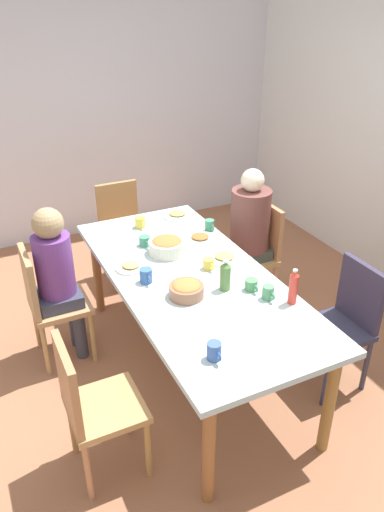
# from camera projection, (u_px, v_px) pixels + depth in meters

# --- Properties ---
(ground_plane) EXTENTS (6.16, 6.16, 0.00)m
(ground_plane) POSITION_uv_depth(u_px,v_px,m) (192.00, 366.00, 3.66)
(ground_plane) COLOR #956144
(wall_left) EXTENTS (0.12, 4.57, 2.60)m
(wall_left) POSITION_uv_depth(u_px,v_px,m) (81.00, 114.00, 5.11)
(wall_left) COLOR silver
(wall_left) RESTS_ON ground_plane
(dining_table) EXTENTS (2.20, 0.98, 0.77)m
(dining_table) POSITION_uv_depth(u_px,v_px,m) (192.00, 286.00, 3.33)
(dining_table) COLOR silver
(dining_table) RESTS_ON ground_plane
(chair_0) EXTENTS (0.40, 0.40, 0.90)m
(chair_0) POSITION_uv_depth(u_px,v_px,m) (90.00, 403.00, 2.65)
(chair_0) COLOR tan
(chair_0) RESTS_ON ground_plane
(chair_1) EXTENTS (0.40, 0.40, 0.90)m
(chair_1) POSITION_uv_depth(u_px,v_px,m) (256.00, 249.00, 4.19)
(chair_1) COLOR #AC8652
(chair_1) RESTS_ON ground_plane
(person_1) EXTENTS (0.32, 0.32, 1.23)m
(person_1) POSITION_uv_depth(u_px,v_px,m) (249.00, 227.00, 4.04)
(person_1) COLOR #47443E
(person_1) RESTS_ON ground_plane
(chair_2) EXTENTS (0.40, 0.40, 0.90)m
(chair_2) POSITION_uv_depth(u_px,v_px,m) (48.00, 299.00, 3.52)
(chair_2) COLOR tan
(chair_2) RESTS_ON ground_plane
(person_2) EXTENTS (0.30, 0.30, 1.19)m
(person_2) POSITION_uv_depth(u_px,v_px,m) (57.00, 272.00, 3.46)
(person_2) COLOR #323446
(person_2) RESTS_ON ground_plane
(chair_3) EXTENTS (0.40, 0.40, 0.90)m
(chair_3) POSITION_uv_depth(u_px,v_px,m) (345.00, 319.00, 3.32)
(chair_3) COLOR #2F2F46
(chair_3) RESTS_ON ground_plane
(chair_4) EXTENTS (0.40, 0.40, 0.90)m
(chair_4) POSITION_uv_depth(u_px,v_px,m) (122.00, 226.00, 4.59)
(chair_4) COLOR #B5774A
(chair_4) RESTS_ON ground_plane
(plate_0) EXTENTS (0.25, 0.25, 0.04)m
(plate_0) POSITION_uv_depth(u_px,v_px,m) (224.00, 257.00, 3.49)
(plate_0) COLOR white
(plate_0) RESTS_ON dining_table
(plate_1) EXTENTS (0.21, 0.21, 0.04)m
(plate_1) POSITION_uv_depth(u_px,v_px,m) (131.00, 266.00, 3.38)
(plate_1) COLOR silver
(plate_1) RESTS_ON dining_table
(plate_2) EXTENTS (0.24, 0.24, 0.04)m
(plate_2) POSITION_uv_depth(u_px,v_px,m) (200.00, 238.00, 3.75)
(plate_2) COLOR silver
(plate_2) RESTS_ON dining_table
(plate_3) EXTENTS (0.25, 0.25, 0.04)m
(plate_3) POSITION_uv_depth(u_px,v_px,m) (177.00, 214.00, 4.14)
(plate_3) COLOR white
(plate_3) RESTS_ON dining_table
(bowl_0) EXTENTS (0.22, 0.22, 0.10)m
(bowl_0) POSITION_uv_depth(u_px,v_px,m) (186.00, 290.00, 3.06)
(bowl_0) COLOR #916045
(bowl_0) RESTS_ON dining_table
(bowl_1) EXTENTS (0.26, 0.26, 0.12)m
(bowl_1) POSITION_uv_depth(u_px,v_px,m) (167.00, 246.00, 3.55)
(bowl_1) COLOR beige
(bowl_1) RESTS_ON dining_table
(cup_0) EXTENTS (0.12, 0.08, 0.07)m
(cup_0) POSITION_uv_depth(u_px,v_px,m) (251.00, 285.00, 3.13)
(cup_0) COLOR #4D8D57
(cup_0) RESTS_ON dining_table
(cup_1) EXTENTS (0.12, 0.08, 0.09)m
(cup_1) POSITION_uv_depth(u_px,v_px,m) (140.00, 222.00, 3.93)
(cup_1) COLOR #DCCB44
(cup_1) RESTS_ON dining_table
(cup_2) EXTENTS (0.11, 0.08, 0.10)m
(cup_2) POSITION_uv_depth(u_px,v_px,m) (214.00, 351.00, 2.54)
(cup_2) COLOR #3C5999
(cup_2) RESTS_ON dining_table
(cup_3) EXTENTS (0.11, 0.07, 0.09)m
(cup_3) POSITION_uv_depth(u_px,v_px,m) (268.00, 293.00, 3.03)
(cup_3) COLOR #508C5F
(cup_3) RESTS_ON dining_table
(cup_4) EXTENTS (0.12, 0.08, 0.07)m
(cup_4) POSITION_uv_depth(u_px,v_px,m) (145.00, 241.00, 3.66)
(cup_4) COLOR #3F8565
(cup_4) RESTS_ON dining_table
(cup_5) EXTENTS (0.11, 0.08, 0.07)m
(cup_5) POSITION_uv_depth(u_px,v_px,m) (209.00, 264.00, 3.36)
(cup_5) COLOR gold
(cup_5) RESTS_ON dining_table
(cup_6) EXTENTS (0.12, 0.08, 0.09)m
(cup_6) POSITION_uv_depth(u_px,v_px,m) (146.00, 276.00, 3.20)
(cup_6) COLOR #3760A4
(cup_6) RESTS_ON dining_table
(cup_7) EXTENTS (0.11, 0.07, 0.09)m
(cup_7) POSITION_uv_depth(u_px,v_px,m) (210.00, 225.00, 3.87)
(cup_7) COLOR #3D8965
(cup_7) RESTS_ON dining_table
(bottle_0) EXTENTS (0.05, 0.05, 0.23)m
(bottle_0) POSITION_uv_depth(u_px,v_px,m) (293.00, 287.00, 2.96)
(bottle_0) COLOR red
(bottle_0) RESTS_ON dining_table
(bottle_1) EXTENTS (0.07, 0.07, 0.21)m
(bottle_1) POSITION_uv_depth(u_px,v_px,m) (225.00, 276.00, 3.10)
(bottle_1) COLOR #567C3D
(bottle_1) RESTS_ON dining_table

